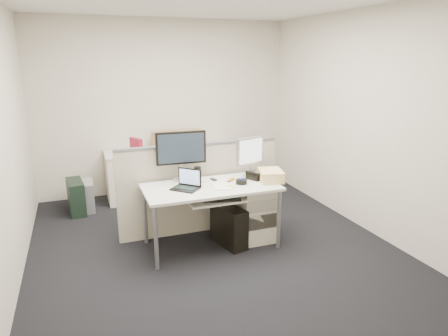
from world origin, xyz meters
name	(u,v)px	position (x,y,z in m)	size (l,w,h in m)	color
floor	(211,245)	(0.00, 0.00, -0.01)	(4.00, 4.50, 0.01)	black
wall_back	(165,107)	(0.00, 2.25, 1.35)	(4.00, 0.02, 2.70)	beige
wall_front	(336,198)	(0.00, -2.25, 1.35)	(4.00, 0.02, 2.70)	beige
wall_left	(2,145)	(-2.00, 0.00, 1.35)	(0.02, 4.50, 2.70)	beige
wall_right	(362,121)	(2.00, 0.00, 1.35)	(0.02, 4.50, 2.70)	beige
desk	(211,191)	(0.00, 0.00, 0.66)	(1.50, 0.75, 0.73)	silver
keyboard_tray	(216,200)	(0.00, -0.18, 0.62)	(0.62, 0.32, 0.02)	silver
drawer_pedestal	(253,212)	(0.55, 0.05, 0.33)	(0.40, 0.55, 0.65)	beige
cubicle_partition	(199,189)	(0.00, 0.45, 0.55)	(2.00, 0.06, 1.10)	#B7AD97
back_counter	(172,172)	(0.00, 1.93, 0.36)	(2.00, 0.60, 0.72)	beige
monitor_main	(181,156)	(-0.25, 0.32, 1.02)	(0.58, 0.22, 0.58)	black
monitor_small	(250,158)	(0.55, 0.18, 0.97)	(0.39, 0.19, 0.47)	#B7B7BC
laptop	(185,180)	(-0.30, -0.02, 0.84)	(0.28, 0.21, 0.21)	black
trackball	(241,182)	(0.35, -0.05, 0.75)	(0.13, 0.13, 0.05)	black
desk_phone	(257,176)	(0.60, 0.08, 0.76)	(0.21, 0.17, 0.07)	black
paper_stack	(222,186)	(0.10, -0.08, 0.74)	(0.20, 0.25, 0.01)	silver
sticky_pad	(229,186)	(0.18, -0.10, 0.74)	(0.08, 0.08, 0.01)	yellow
travel_mug	(198,175)	(-0.10, 0.18, 0.82)	(0.08, 0.08, 0.17)	black
banana	(231,179)	(0.28, 0.10, 0.75)	(0.18, 0.04, 0.04)	gold
cellphone	(213,179)	(0.10, 0.20, 0.74)	(0.05, 0.09, 0.01)	black
manila_folders	(271,175)	(0.72, -0.05, 0.79)	(0.26, 0.33, 0.13)	#DDC577
keyboard	(222,199)	(0.05, -0.22, 0.64)	(0.41, 0.15, 0.02)	black
pc_tower_desk	(229,226)	(0.20, -0.05, 0.23)	(0.20, 0.50, 0.47)	black
pc_tower_spare_dark	(76,197)	(-1.45, 1.63, 0.23)	(0.20, 0.50, 0.47)	black
pc_tower_spare_silver	(87,196)	(-1.30, 1.70, 0.21)	(0.18, 0.45, 0.42)	#B7B7BC
cardboard_box_left	(166,140)	(-0.05, 2.05, 0.86)	(0.38, 0.28, 0.28)	#99754C
cardboard_box_right	(191,139)	(0.35, 2.05, 0.86)	(0.37, 0.29, 0.27)	#99754C
red_binder	(136,146)	(-0.55, 1.83, 0.84)	(0.06, 0.27, 0.25)	maroon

